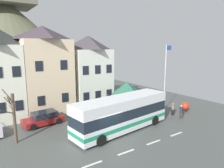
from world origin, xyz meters
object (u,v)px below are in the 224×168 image
object	(u,v)px
transit_bus	(122,114)
pedestrian_02	(181,111)
pedestrian_03	(173,109)
harbour_buoy	(185,106)
townhouse_01	(45,70)
public_bench	(124,106)
parked_car_02	(144,101)
pedestrian_01	(161,110)
bus_shelter	(127,89)
flagpole	(166,74)
hilltop_castle	(8,41)
parked_car_00	(44,118)
bare_tree_02	(14,117)
pedestrian_00	(155,105)
townhouse_02	(89,71)

from	to	relation	value
transit_bus	pedestrian_02	distance (m)	7.65
pedestrian_03	harbour_buoy	bearing A→B (deg)	1.09
townhouse_01	public_bench	distance (m)	11.20
pedestrian_02	public_bench	xyz separation A→B (m)	(-3.16, 6.46, -0.43)
parked_car_02	transit_bus	bearing A→B (deg)	-140.70
transit_bus	parked_car_02	xyz separation A→B (m)	(7.86, 5.33, -1.02)
parked_car_02	pedestrian_02	xyz separation A→B (m)	(-0.33, -6.50, 0.24)
pedestrian_01	pedestrian_03	xyz separation A→B (m)	(1.72, -0.25, -0.10)
bus_shelter	public_bench	bearing A→B (deg)	59.21
public_bench	pedestrian_02	bearing A→B (deg)	-63.90
pedestrian_02	flagpole	bearing A→B (deg)	75.47
pedestrian_01	flagpole	bearing A→B (deg)	35.76
hilltop_castle	parked_car_02	distance (m)	32.04
parked_car_00	public_bench	size ratio (longest dim) A/B	2.53
transit_bus	bare_tree_02	world-z (taller)	bare_tree_02
bus_shelter	pedestrian_00	xyz separation A→B (m)	(3.44, -1.38, -2.29)
townhouse_02	harbour_buoy	xyz separation A→B (m)	(8.51, -9.88, -4.14)
pedestrian_02	harbour_buoy	world-z (taller)	pedestrian_02
pedestrian_01	pedestrian_03	bearing A→B (deg)	-8.21
parked_car_02	bus_shelter	bearing A→B (deg)	-154.53
hilltop_castle	pedestrian_03	bearing A→B (deg)	-68.59
transit_bus	bare_tree_02	bearing A→B (deg)	155.84
hilltop_castle	parked_car_00	bearing A→B (deg)	-91.65
bus_shelter	pedestrian_02	xyz separation A→B (m)	(4.13, -4.85, -2.27)
public_bench	bare_tree_02	distance (m)	13.87
pedestrian_02	transit_bus	bearing A→B (deg)	171.16
pedestrian_00	townhouse_01	bearing A→B (deg)	143.38
pedestrian_01	townhouse_01	bearing A→B (deg)	135.66
parked_car_02	harbour_buoy	bearing A→B (deg)	-60.11
public_bench	harbour_buoy	world-z (taller)	harbour_buoy
bare_tree_02	pedestrian_03	bearing A→B (deg)	-9.03
parked_car_00	pedestrian_02	bearing A→B (deg)	146.66
pedestrian_03	pedestrian_02	bearing A→B (deg)	-101.03
parked_car_00	flagpole	xyz separation A→B (m)	(14.35, -3.78, 4.10)
pedestrian_03	public_bench	size ratio (longest dim) A/B	0.90
parked_car_00	pedestrian_00	world-z (taller)	pedestrian_00
transit_bus	flagpole	world-z (taller)	flagpole
public_bench	townhouse_01	bearing A→B (deg)	148.61
bus_shelter	pedestrian_02	distance (m)	6.76
bus_shelter	parked_car_02	world-z (taller)	bus_shelter
parked_car_00	bare_tree_02	size ratio (longest dim) A/B	0.88
transit_bus	pedestrian_02	xyz separation A→B (m)	(7.52, -1.17, -0.78)
parked_car_02	flagpole	bearing A→B (deg)	-75.75
pedestrian_01	pedestrian_03	world-z (taller)	pedestrian_01
bus_shelter	pedestrian_01	size ratio (longest dim) A/B	2.38
pedestrian_01	harbour_buoy	xyz separation A→B (m)	(4.12, -0.20, -0.21)
townhouse_01	pedestrian_01	bearing A→B (deg)	-44.34
hilltop_castle	bus_shelter	xyz separation A→B (m)	(8.58, -29.62, -6.12)
hilltop_castle	flagpole	world-z (taller)	hilltop_castle
townhouse_01	parked_car_00	xyz separation A→B (m)	(-1.71, -4.66, -4.66)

